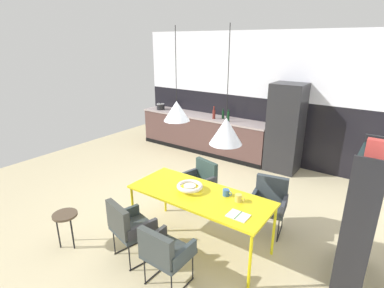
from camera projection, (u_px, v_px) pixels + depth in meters
name	position (u px, v px, depth m)	size (l,w,h in m)	color
ground_plane	(171.00, 217.00, 4.76)	(8.59, 8.59, 0.00)	#BFB188
back_wall_splashback_dark	(258.00, 128.00, 7.02)	(6.32, 0.12, 1.44)	black
back_wall_panel_upper	(262.00, 65.00, 6.55)	(6.32, 0.12, 1.44)	silver
kitchen_counter	(203.00, 133.00, 7.54)	(3.46, 0.63, 0.91)	#513834
refrigerator_column	(285.00, 128.00, 6.25)	(0.66, 0.60, 1.86)	#232326
dining_table	(200.00, 197.00, 3.94)	(1.91, 0.79, 0.76)	gold
armchair_far_side	(270.00, 199.00, 4.34)	(0.56, 0.55, 0.80)	#31393A
armchair_near_window	(164.00, 250.00, 3.28)	(0.50, 0.48, 0.77)	#31393A
armchair_by_stool	(201.00, 178.00, 5.00)	(0.58, 0.57, 0.77)	#31393A
armchair_facing_counter	(127.00, 224.00, 3.70)	(0.58, 0.57, 0.82)	#31393A
fruit_bowl	(190.00, 187.00, 3.99)	(0.35, 0.35, 0.09)	silver
open_book	(238.00, 216.00, 3.43)	(0.24, 0.19, 0.02)	white
mug_white_ceramic	(239.00, 198.00, 3.72)	(0.13, 0.09, 0.10)	gold
mug_dark_espresso	(226.00, 193.00, 3.87)	(0.13, 0.09, 0.09)	#335B93
cooking_pot	(161.00, 107.00, 8.03)	(0.22, 0.22, 0.18)	black
bottle_spice_small	(214.00, 114.00, 7.06)	(0.07, 0.07, 0.30)	maroon
bottle_oil_tall	(228.00, 116.00, 6.82)	(0.06, 0.06, 0.29)	#0F3319
bottle_wine_green	(223.00, 115.00, 7.07)	(0.06, 0.06, 0.24)	#0F3319
side_stool	(65.00, 217.00, 3.97)	(0.32, 0.32, 0.50)	#4C3D2D
open_shelf_unit	(364.00, 209.00, 3.29)	(0.30, 0.85, 1.74)	black
pendant_lamp_over_table_near	(177.00, 111.00, 3.81)	(0.34, 0.34, 1.15)	black
pendant_lamp_over_table_far	(226.00, 131.00, 3.37)	(0.38, 0.38, 1.29)	black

